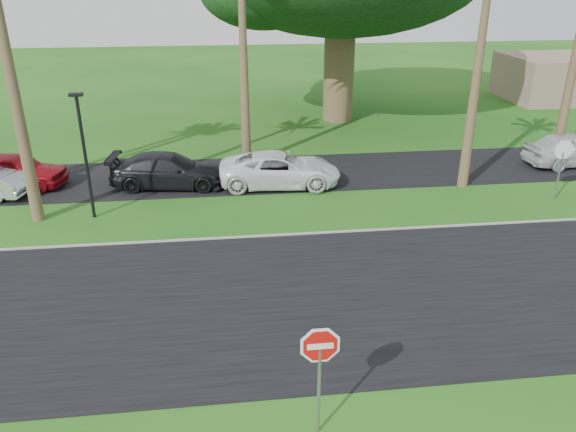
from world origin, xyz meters
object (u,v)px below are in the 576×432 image
(stop_sign_far, at_px, (562,158))
(car_dark, at_px, (169,171))
(stop_sign_near, at_px, (320,360))
(car_minivan, at_px, (280,170))
(car_red, at_px, (15,171))
(car_pickup, at_px, (573,149))

(stop_sign_far, bearing_deg, car_dark, -12.60)
(stop_sign_near, relative_size, car_minivan, 0.52)
(stop_sign_near, distance_m, stop_sign_far, 15.91)
(car_minivan, bearing_deg, stop_sign_far, -101.38)
(stop_sign_far, height_order, car_red, stop_sign_far)
(car_dark, relative_size, car_minivan, 0.96)
(stop_sign_far, xyz_separation_m, car_dark, (-15.41, 3.45, -1.07))
(car_pickup, bearing_deg, car_dark, 86.89)
(stop_sign_near, xyz_separation_m, car_minivan, (0.77, 13.98, -1.07))
(stop_sign_far, height_order, car_pickup, stop_sign_far)
(car_minivan, bearing_deg, stop_sign_near, -179.00)
(car_red, bearing_deg, car_minivan, -85.73)
(car_dark, bearing_deg, stop_sign_near, -159.04)
(stop_sign_far, xyz_separation_m, car_minivan, (-10.73, 2.98, -1.07))
(stop_sign_far, distance_m, car_dark, 15.83)
(stop_sign_near, bearing_deg, stop_sign_far, 43.73)
(car_dark, distance_m, car_pickup, 18.60)
(stop_sign_far, height_order, car_dark, stop_sign_far)
(car_red, xyz_separation_m, car_pickup, (25.03, -0.17, 0.05))
(stop_sign_far, bearing_deg, stop_sign_near, 43.73)
(car_minivan, bearing_deg, car_red, 87.91)
(stop_sign_near, relative_size, car_red, 0.62)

